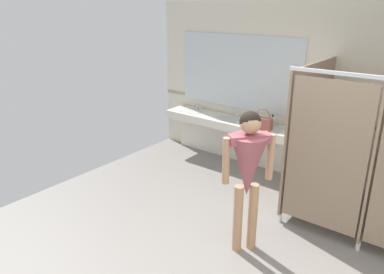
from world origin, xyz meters
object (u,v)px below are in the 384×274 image
object	(u,v)px
person_standing	(248,166)
paper_cup	(246,121)
handbag	(263,122)
soap_dispenser	(272,121)

from	to	relation	value
person_standing	paper_cup	world-z (taller)	person_standing
person_standing	paper_cup	xyz separation A→B (m)	(-1.14, 1.94, -0.20)
handbag	soap_dispenser	distance (m)	0.29
person_standing	soap_dispenser	bearing A→B (deg)	109.57
person_standing	handbag	distance (m)	2.05
handbag	soap_dispenser	xyz separation A→B (m)	(0.03, 0.29, -0.03)
person_standing	soap_dispenser	world-z (taller)	person_standing
soap_dispenser	paper_cup	bearing A→B (deg)	-148.16
handbag	soap_dispenser	world-z (taller)	handbag
paper_cup	handbag	bearing A→B (deg)	-9.89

